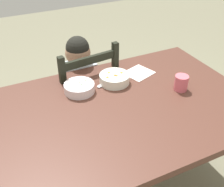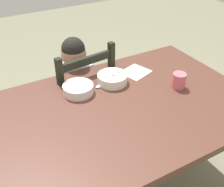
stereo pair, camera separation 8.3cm
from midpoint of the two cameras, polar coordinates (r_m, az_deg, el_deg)
The scene contains 8 objects.
dining_table at distance 1.62m, azimuth 0.28°, elevation -5.21°, with size 1.49×0.98×0.73m.
dining_chair at distance 2.12m, azimuth -7.60°, elevation -1.77°, with size 0.46×0.46×0.91m.
child_figure at distance 2.02m, azimuth -8.07°, elevation 2.25°, with size 0.32×0.31×0.93m.
bowl_of_peas at distance 1.67m, azimuth -8.14°, elevation 0.93°, with size 0.18×0.18×0.06m.
bowl_of_carrots at distance 1.75m, azimuth -1.29°, elevation 3.00°, with size 0.18×0.18×0.06m.
spoon at distance 1.74m, azimuth -3.60°, elevation 1.66°, with size 0.14×0.07×0.01m.
drinking_cup at distance 1.74m, azimuth 11.72°, elevation 2.57°, with size 0.08×0.08×0.09m, color #DE6372.
paper_napkin at distance 1.88m, azimuth 3.41°, elevation 4.25°, with size 0.17×0.15×0.00m, color white.
Camera 2 is at (-0.66, -1.06, 1.67)m, focal length 46.10 mm.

